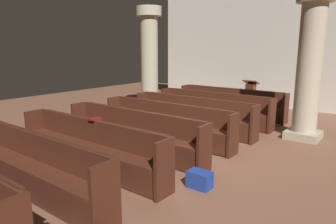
{
  "coord_description": "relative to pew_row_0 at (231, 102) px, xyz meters",
  "views": [
    {
      "loc": [
        3.69,
        -5.32,
        2.17
      ],
      "look_at": [
        -0.44,
        0.06,
        0.75
      ],
      "focal_mm": 33.11,
      "sensor_mm": 36.0,
      "label": 1
    }
  ],
  "objects": [
    {
      "name": "pew_row_4",
      "position": [
        0.0,
        -4.47,
        0.0
      ],
      "size": [
        3.51,
        0.46,
        0.88
      ],
      "color": "#4C2316",
      "rests_on": "ground"
    },
    {
      "name": "pew_row_6",
      "position": [
        0.0,
        -6.7,
        0.0
      ],
      "size": [
        3.51,
        0.46,
        0.88
      ],
      "color": "#4C2316",
      "rests_on": "ground"
    },
    {
      "name": "pew_row_2",
      "position": [
        0.0,
        -2.23,
        0.0
      ],
      "size": [
        3.51,
        0.47,
        0.88
      ],
      "color": "#4C2316",
      "rests_on": "ground"
    },
    {
      "name": "back_wall",
      "position": [
        0.64,
        2.48,
        1.77
      ],
      "size": [
        10.0,
        0.16,
        4.5
      ],
      "primitive_type": "cube",
      "color": "silver",
      "rests_on": "ground"
    },
    {
      "name": "pew_row_0",
      "position": [
        0.0,
        0.0,
        0.0
      ],
      "size": [
        3.51,
        0.46,
        0.88
      ],
      "color": "#4C2316",
      "rests_on": "ground"
    },
    {
      "name": "pew_row_1",
      "position": [
        0.0,
        -1.12,
        0.0
      ],
      "size": [
        3.51,
        0.46,
        0.88
      ],
      "color": "#4C2316",
      "rests_on": "ground"
    },
    {
      "name": "pew_row_3",
      "position": [
        0.0,
        -3.35,
        0.0
      ],
      "size": [
        3.51,
        0.46,
        0.88
      ],
      "color": "#4C2316",
      "rests_on": "ground"
    },
    {
      "name": "pillar_aisle_side",
      "position": [
        2.53,
        -1.16,
        1.32
      ],
      "size": [
        0.81,
        0.81,
        3.46
      ],
      "color": "tan",
      "rests_on": "ground"
    },
    {
      "name": "lectern",
      "position": [
        0.17,
        1.14,
        -0.02
      ],
      "size": [
        0.48,
        0.45,
        1.08
      ],
      "color": "#492215",
      "rests_on": "ground"
    },
    {
      "name": "kneeler_box_blue",
      "position": [
        1.96,
        -5.01,
        -0.34
      ],
      "size": [
        0.37,
        0.25,
        0.27
      ],
      "primitive_type": "cube",
      "color": "navy",
      "rests_on": "ground"
    },
    {
      "name": "pew_row_5",
      "position": [
        0.0,
        -5.58,
        0.0
      ],
      "size": [
        3.51,
        0.47,
        0.88
      ],
      "color": "#4C2316",
      "rests_on": "ground"
    },
    {
      "name": "ground_plane",
      "position": [
        0.64,
        -3.6,
        -0.48
      ],
      "size": [
        19.2,
        19.2,
        0.0
      ],
      "primitive_type": "plane",
      "color": "brown"
    },
    {
      "name": "hymn_book",
      "position": [
        -0.04,
        -5.39,
        0.42
      ],
      "size": [
        0.15,
        0.21,
        0.03
      ],
      "primitive_type": "cube",
      "color": "maroon",
      "rests_on": "pew_row_5"
    },
    {
      "name": "pillar_far_side",
      "position": [
        -2.48,
        -1.07,
        1.32
      ],
      "size": [
        0.81,
        0.81,
        3.46
      ],
      "color": "tan",
      "rests_on": "ground"
    }
  ]
}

